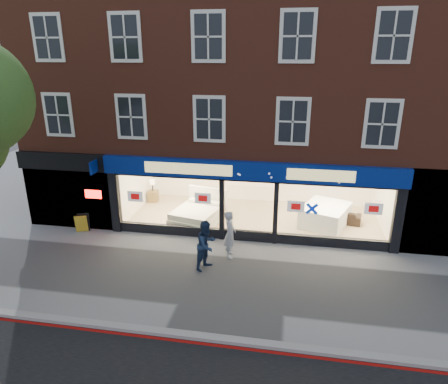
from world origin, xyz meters
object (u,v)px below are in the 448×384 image
(sofa, at_px, (339,215))
(pedestrian_blue, at_px, (207,245))
(a_board, at_px, (82,223))
(pedestrian_grey, at_px, (230,234))
(display_bed, at_px, (198,214))
(mattress_stack, at_px, (325,215))

(sofa, xyz_separation_m, pedestrian_blue, (-4.86, -4.71, 0.51))
(a_board, height_order, pedestrian_grey, pedestrian_grey)
(pedestrian_grey, height_order, pedestrian_blue, pedestrian_grey)
(sofa, bearing_deg, pedestrian_grey, 52.62)
(sofa, height_order, a_board, a_board)
(display_bed, xyz_separation_m, pedestrian_blue, (1.18, -3.64, 0.43))
(a_board, bearing_deg, mattress_stack, -6.64)
(mattress_stack, distance_m, pedestrian_blue, 6.06)
(display_bed, relative_size, a_board, 3.39)
(a_board, bearing_deg, sofa, -5.25)
(pedestrian_blue, bearing_deg, sofa, -19.67)
(a_board, bearing_deg, pedestrian_grey, -28.86)
(a_board, bearing_deg, display_bed, 0.16)
(pedestrian_grey, xyz_separation_m, pedestrian_blue, (-0.66, -0.96, -0.00))
(mattress_stack, bearing_deg, pedestrian_grey, -137.17)
(display_bed, distance_m, sofa, 6.13)
(display_bed, bearing_deg, mattress_stack, 20.48)
(display_bed, bearing_deg, sofa, 23.61)
(mattress_stack, relative_size, a_board, 3.43)
(a_board, relative_size, pedestrian_blue, 0.43)
(mattress_stack, relative_size, pedestrian_blue, 1.49)
(pedestrian_grey, bearing_deg, display_bed, 26.42)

